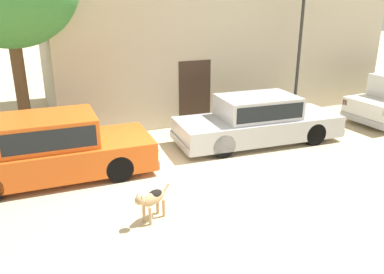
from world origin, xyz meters
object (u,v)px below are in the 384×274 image
object	(u,v)px
stray_dog_spotted	(152,199)
street_lamp	(300,40)
parked_sedan_second	(258,120)
parked_sedan_nearest	(52,148)

from	to	relation	value
stray_dog_spotted	street_lamp	world-z (taller)	street_lamp
parked_sedan_second	street_lamp	size ratio (longest dim) A/B	1.17
parked_sedan_second	street_lamp	world-z (taller)	street_lamp
parked_sedan_nearest	stray_dog_spotted	world-z (taller)	parked_sedan_nearest
parked_sedan_nearest	parked_sedan_second	world-z (taller)	parked_sedan_nearest
street_lamp	parked_sedan_second	bearing A→B (deg)	-150.27
parked_sedan_second	street_lamp	xyz separation A→B (m)	(2.32, 1.33, 2.00)
parked_sedan_nearest	parked_sedan_second	size ratio (longest dim) A/B	0.95
parked_sedan_second	stray_dog_spotted	size ratio (longest dim) A/B	5.71
stray_dog_spotted	street_lamp	bearing A→B (deg)	-175.30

